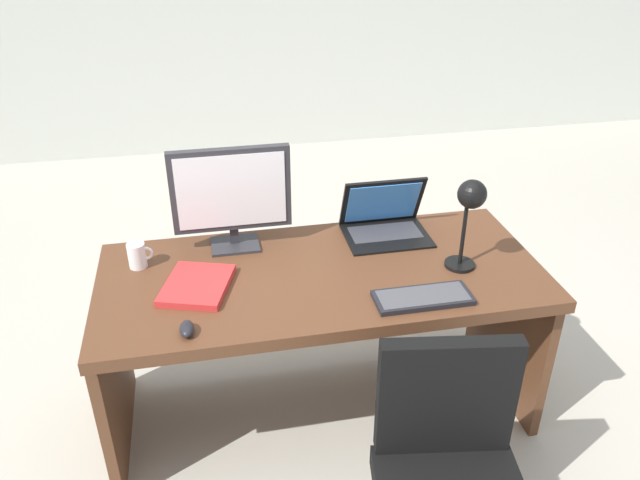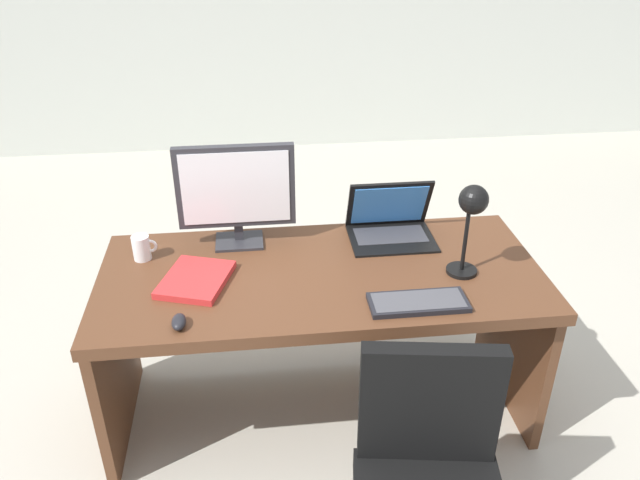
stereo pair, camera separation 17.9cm
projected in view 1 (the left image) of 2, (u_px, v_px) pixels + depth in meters
ground at (276, 245)px, 4.10m from camera, size 12.00×12.00×0.00m
desk at (320, 303)px, 2.59m from camera, size 1.74×0.78×0.72m
monitor at (231, 193)px, 2.52m from camera, size 0.48×0.16×0.44m
laptop at (384, 216)px, 2.72m from camera, size 0.36×0.28×0.25m
keyboard at (423, 298)px, 2.29m from camera, size 0.36×0.14×0.02m
mouse at (187, 329)px, 2.11m from camera, size 0.05×0.09×0.04m
desk_lamp at (470, 206)px, 2.35m from camera, size 0.12×0.14×0.39m
book at (197, 285)px, 2.36m from camera, size 0.31×0.34×0.03m
coffee_mug at (138, 255)px, 2.47m from camera, size 0.10×0.07×0.10m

